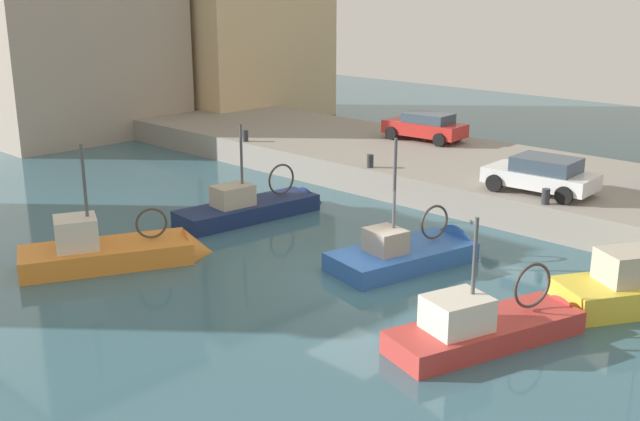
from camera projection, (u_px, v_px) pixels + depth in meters
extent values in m
plane|color=#386070|center=(362.00, 277.00, 23.04)|extent=(80.00, 80.00, 0.00)
cube|color=gray|center=(549.00, 189.00, 30.78)|extent=(9.00, 56.00, 1.20)
cube|color=#2D60B7|center=(402.00, 266.00, 24.00)|extent=(5.03, 3.00, 1.18)
cone|color=#2D60B7|center=(464.00, 250.00, 25.44)|extent=(1.27, 2.01, 1.87)
cube|color=#9E7A51|center=(402.00, 250.00, 23.85)|extent=(4.81, 2.80, 0.08)
cube|color=gray|center=(385.00, 241.00, 23.37)|extent=(1.23, 1.33, 0.75)
cylinder|color=#4C4C51|center=(394.00, 196.00, 23.14)|extent=(0.10, 0.10, 3.59)
torus|color=#3F3833|center=(434.00, 222.00, 24.36)|extent=(1.13, 0.31, 1.14)
sphere|color=white|center=(344.00, 258.00, 24.11)|extent=(0.32, 0.32, 0.32)
cube|color=orange|center=(107.00, 265.00, 24.06)|extent=(5.55, 3.98, 1.34)
cone|color=orange|center=(199.00, 254.00, 25.06)|extent=(1.56, 1.98, 1.77)
cube|color=#B2A893|center=(106.00, 247.00, 23.89)|extent=(5.29, 3.75, 0.08)
cube|color=beige|center=(76.00, 233.00, 23.45)|extent=(1.66, 1.64, 1.02)
cylinder|color=#4C4C51|center=(86.00, 197.00, 23.26)|extent=(0.10, 0.10, 3.33)
torus|color=#3F3833|center=(151.00, 223.00, 24.21)|extent=(0.95, 0.50, 1.02)
sphere|color=white|center=(53.00, 254.00, 24.44)|extent=(0.32, 0.32, 0.32)
cube|color=#B7AD99|center=(631.00, 266.00, 20.54)|extent=(2.04, 1.88, 0.91)
sphere|color=white|center=(582.00, 289.00, 21.55)|extent=(0.32, 0.32, 0.32)
cube|color=#BC3833|center=(485.00, 343.00, 18.81)|extent=(5.41, 3.06, 1.16)
cone|color=#BC3833|center=(571.00, 319.00, 20.15)|extent=(1.29, 1.65, 1.45)
cube|color=#896B4C|center=(486.00, 323.00, 18.66)|extent=(5.18, 2.88, 0.08)
cube|color=beige|center=(457.00, 313.00, 18.11)|extent=(1.75, 1.57, 0.84)
cylinder|color=#4C4C51|center=(474.00, 274.00, 18.04)|extent=(0.10, 0.10, 2.79)
torus|color=#3F3833|center=(532.00, 286.00, 19.12)|extent=(1.18, 0.43, 1.21)
sphere|color=white|center=(413.00, 336.00, 18.79)|extent=(0.32, 0.32, 0.32)
cube|color=navy|center=(248.00, 218.00, 28.88)|extent=(5.80, 2.30, 1.25)
cone|color=navy|center=(313.00, 204.00, 30.81)|extent=(1.06, 1.61, 1.52)
cube|color=#B2A893|center=(248.00, 204.00, 28.72)|extent=(5.56, 2.14, 0.08)
cube|color=#B7AD99|center=(233.00, 196.00, 28.19)|extent=(1.54, 1.18, 0.80)
cylinder|color=#4C4C51|center=(242.00, 165.00, 28.14)|extent=(0.10, 0.10, 3.10)
torus|color=#3F3833|center=(281.00, 179.00, 29.48)|extent=(1.22, 0.21, 1.22)
sphere|color=white|center=(197.00, 216.00, 28.48)|extent=(0.32, 0.32, 0.32)
cube|color=silver|center=(540.00, 178.00, 27.74)|extent=(2.08, 4.03, 0.56)
cube|color=#384756|center=(546.00, 164.00, 27.46)|extent=(1.75, 2.30, 0.52)
cylinder|color=black|center=(495.00, 183.00, 27.97)|extent=(0.26, 0.65, 0.64)
cylinder|color=black|center=(518.00, 174.00, 29.30)|extent=(0.26, 0.65, 0.64)
cylinder|color=black|center=(564.00, 195.00, 26.30)|extent=(0.26, 0.65, 0.64)
cylinder|color=black|center=(585.00, 185.00, 27.64)|extent=(0.26, 0.65, 0.64)
cube|color=red|center=(424.00, 129.00, 37.21)|extent=(1.98, 4.14, 0.64)
cube|color=#384756|center=(428.00, 118.00, 36.93)|extent=(1.64, 2.36, 0.46)
cylinder|color=black|center=(392.00, 133.00, 37.50)|extent=(0.27, 0.66, 0.64)
cylinder|color=black|center=(410.00, 128.00, 38.73)|extent=(0.27, 0.66, 0.64)
cylinder|color=black|center=(439.00, 140.00, 35.83)|extent=(0.27, 0.66, 0.64)
cylinder|color=black|center=(457.00, 135.00, 37.06)|extent=(0.27, 0.66, 0.64)
cylinder|color=#2D2D33|center=(546.00, 196.00, 26.34)|extent=(0.28, 0.28, 0.55)
cylinder|color=#2D2D33|center=(370.00, 161.00, 31.69)|extent=(0.28, 0.28, 0.55)
cylinder|color=#2D2D33|center=(245.00, 136.00, 37.04)|extent=(0.28, 0.28, 0.55)
cube|color=#A39384|center=(72.00, 1.00, 42.92)|extent=(11.00, 7.09, 15.40)
cube|color=#D1B284|center=(244.00, 13.00, 49.41)|extent=(10.09, 7.00, 13.57)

